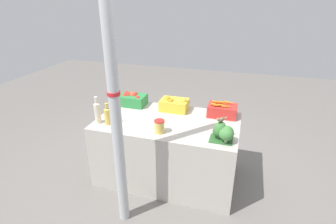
{
  "coord_description": "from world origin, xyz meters",
  "views": [
    {
      "loc": [
        0.76,
        -2.51,
        2.02
      ],
      "look_at": [
        0.0,
        0.0,
        0.84
      ],
      "focal_mm": 28.0,
      "sensor_mm": 36.0,
      "label": 1
    }
  ],
  "objects_px": {
    "juice_bottle_golden": "(107,115)",
    "carrot_crate": "(222,110)",
    "support_pole": "(115,107)",
    "apple_crate": "(132,99)",
    "sparrow_bird": "(221,119)",
    "pickle_jar": "(160,126)",
    "broccoli_pile": "(223,132)",
    "orange_crate": "(175,104)",
    "juice_bottle_cloudy": "(97,112)"
  },
  "relations": [
    {
      "from": "broccoli_pile",
      "to": "pickle_jar",
      "type": "distance_m",
      "value": 0.63
    },
    {
      "from": "orange_crate",
      "to": "juice_bottle_golden",
      "type": "bearing_deg",
      "value": -135.69
    },
    {
      "from": "broccoli_pile",
      "to": "sparrow_bird",
      "type": "relative_size",
      "value": 2.1
    },
    {
      "from": "apple_crate",
      "to": "broccoli_pile",
      "type": "xyz_separation_m",
      "value": [
        1.19,
        -0.57,
        0.01
      ]
    },
    {
      "from": "carrot_crate",
      "to": "juice_bottle_golden",
      "type": "xyz_separation_m",
      "value": [
        -1.15,
        -0.57,
        0.03
      ]
    },
    {
      "from": "apple_crate",
      "to": "broccoli_pile",
      "type": "distance_m",
      "value": 1.32
    },
    {
      "from": "carrot_crate",
      "to": "juice_bottle_cloudy",
      "type": "bearing_deg",
      "value": -155.76
    },
    {
      "from": "juice_bottle_cloudy",
      "to": "juice_bottle_golden",
      "type": "bearing_deg",
      "value": -0.0
    },
    {
      "from": "carrot_crate",
      "to": "orange_crate",
      "type": "bearing_deg",
      "value": -179.81
    },
    {
      "from": "broccoli_pile",
      "to": "sparrow_bird",
      "type": "distance_m",
      "value": 0.13
    },
    {
      "from": "pickle_jar",
      "to": "sparrow_bird",
      "type": "height_order",
      "value": "sparrow_bird"
    },
    {
      "from": "sparrow_bird",
      "to": "juice_bottle_cloudy",
      "type": "bearing_deg",
      "value": -45.83
    },
    {
      "from": "juice_bottle_cloudy",
      "to": "pickle_jar",
      "type": "xyz_separation_m",
      "value": [
        0.72,
        -0.02,
        -0.06
      ]
    },
    {
      "from": "carrot_crate",
      "to": "pickle_jar",
      "type": "xyz_separation_m",
      "value": [
        -0.56,
        -0.59,
        -0.0
      ]
    },
    {
      "from": "carrot_crate",
      "to": "juice_bottle_golden",
      "type": "height_order",
      "value": "juice_bottle_golden"
    },
    {
      "from": "juice_bottle_cloudy",
      "to": "sparrow_bird",
      "type": "bearing_deg",
      "value": 0.87
    },
    {
      "from": "support_pole",
      "to": "orange_crate",
      "type": "height_order",
      "value": "support_pole"
    },
    {
      "from": "broccoli_pile",
      "to": "juice_bottle_cloudy",
      "type": "height_order",
      "value": "juice_bottle_cloudy"
    },
    {
      "from": "support_pole",
      "to": "carrot_crate",
      "type": "distance_m",
      "value": 1.37
    },
    {
      "from": "broccoli_pile",
      "to": "support_pole",
      "type": "bearing_deg",
      "value": -149.81
    },
    {
      "from": "apple_crate",
      "to": "broccoli_pile",
      "type": "bearing_deg",
      "value": -25.71
    },
    {
      "from": "apple_crate",
      "to": "sparrow_bird",
      "type": "distance_m",
      "value": 1.29
    },
    {
      "from": "support_pole",
      "to": "apple_crate",
      "type": "xyz_separation_m",
      "value": [
        -0.34,
        1.07,
        -0.37
      ]
    },
    {
      "from": "broccoli_pile",
      "to": "carrot_crate",
      "type": "bearing_deg",
      "value": 96.98
    },
    {
      "from": "apple_crate",
      "to": "pickle_jar",
      "type": "height_order",
      "value": "apple_crate"
    },
    {
      "from": "support_pole",
      "to": "carrot_crate",
      "type": "bearing_deg",
      "value": 53.74
    },
    {
      "from": "broccoli_pile",
      "to": "pickle_jar",
      "type": "xyz_separation_m",
      "value": [
        -0.63,
        -0.02,
        -0.02
      ]
    },
    {
      "from": "apple_crate",
      "to": "juice_bottle_cloudy",
      "type": "distance_m",
      "value": 0.6
    },
    {
      "from": "orange_crate",
      "to": "broccoli_pile",
      "type": "height_order",
      "value": "broccoli_pile"
    },
    {
      "from": "juice_bottle_golden",
      "to": "carrot_crate",
      "type": "bearing_deg",
      "value": 26.4
    },
    {
      "from": "apple_crate",
      "to": "juice_bottle_cloudy",
      "type": "xyz_separation_m",
      "value": [
        -0.15,
        -0.58,
        0.05
      ]
    },
    {
      "from": "orange_crate",
      "to": "pickle_jar",
      "type": "bearing_deg",
      "value": -88.84
    },
    {
      "from": "apple_crate",
      "to": "carrot_crate",
      "type": "bearing_deg",
      "value": -0.24
    },
    {
      "from": "carrot_crate",
      "to": "juice_bottle_cloudy",
      "type": "distance_m",
      "value": 1.4
    },
    {
      "from": "apple_crate",
      "to": "sparrow_bird",
      "type": "height_order",
      "value": "sparrow_bird"
    },
    {
      "from": "orange_crate",
      "to": "juice_bottle_cloudy",
      "type": "distance_m",
      "value": 0.91
    },
    {
      "from": "support_pole",
      "to": "apple_crate",
      "type": "height_order",
      "value": "support_pole"
    },
    {
      "from": "orange_crate",
      "to": "support_pole",
      "type": "bearing_deg",
      "value": -101.27
    },
    {
      "from": "sparrow_bird",
      "to": "pickle_jar",
      "type": "bearing_deg",
      "value": -42.86
    },
    {
      "from": "orange_crate",
      "to": "juice_bottle_cloudy",
      "type": "bearing_deg",
      "value": -140.93
    },
    {
      "from": "support_pole",
      "to": "juice_bottle_cloudy",
      "type": "bearing_deg",
      "value": 135.01
    },
    {
      "from": "juice_bottle_golden",
      "to": "pickle_jar",
      "type": "height_order",
      "value": "juice_bottle_golden"
    },
    {
      "from": "orange_crate",
      "to": "juice_bottle_cloudy",
      "type": "xyz_separation_m",
      "value": [
        -0.7,
        -0.57,
        0.05
      ]
    },
    {
      "from": "carrot_crate",
      "to": "juice_bottle_cloudy",
      "type": "relative_size",
      "value": 1.08
    },
    {
      "from": "apple_crate",
      "to": "juice_bottle_cloudy",
      "type": "relative_size",
      "value": 1.08
    },
    {
      "from": "juice_bottle_cloudy",
      "to": "pickle_jar",
      "type": "bearing_deg",
      "value": -1.59
    },
    {
      "from": "apple_crate",
      "to": "sparrow_bird",
      "type": "xyz_separation_m",
      "value": [
        1.16,
        -0.56,
        0.13
      ]
    },
    {
      "from": "broccoli_pile",
      "to": "pickle_jar",
      "type": "height_order",
      "value": "broccoli_pile"
    },
    {
      "from": "juice_bottle_cloudy",
      "to": "juice_bottle_golden",
      "type": "xyz_separation_m",
      "value": [
        0.12,
        -0.0,
        -0.03
      ]
    },
    {
      "from": "broccoli_pile",
      "to": "sparrow_bird",
      "type": "xyz_separation_m",
      "value": [
        -0.04,
        0.02,
        0.12
      ]
    }
  ]
}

